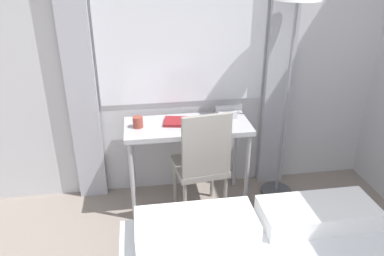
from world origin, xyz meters
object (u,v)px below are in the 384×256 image
object	(u,v)px
desk_chair	(202,161)
book	(180,122)
desk	(188,133)
mug	(138,122)
telephone	(226,112)
standing_lamp	(296,11)

from	to	relation	value
desk_chair	book	bearing A→B (deg)	112.59
desk	book	xyz separation A→B (m)	(-0.06, 0.03, 0.10)
desk	mug	xyz separation A→B (m)	(-0.40, -0.00, 0.13)
telephone	book	bearing A→B (deg)	-169.00
desk	mug	world-z (taller)	mug
telephone	desk_chair	bearing A→B (deg)	-128.36
standing_lamp	telephone	distance (m)	0.96
desk_chair	telephone	xyz separation A→B (m)	(0.26, 0.33, 0.26)
book	mug	world-z (taller)	mug
telephone	book	xyz separation A→B (m)	(-0.41, -0.08, -0.03)
book	telephone	bearing A→B (deg)	11.00
desk	standing_lamp	xyz separation A→B (m)	(0.83, 0.00, 0.95)
desk_chair	mug	size ratio (longest dim) A/B	10.87
standing_lamp	telephone	xyz separation A→B (m)	(-0.48, 0.11, -0.83)
desk	standing_lamp	size ratio (longest dim) A/B	0.54
desk	desk_chair	bearing A→B (deg)	-68.99
desk	book	size ratio (longest dim) A/B	3.57
mug	standing_lamp	bearing A→B (deg)	0.16
desk	telephone	bearing A→B (deg)	17.38
mug	telephone	bearing A→B (deg)	8.31
standing_lamp	desk	bearing A→B (deg)	-179.77
desk	book	world-z (taller)	book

